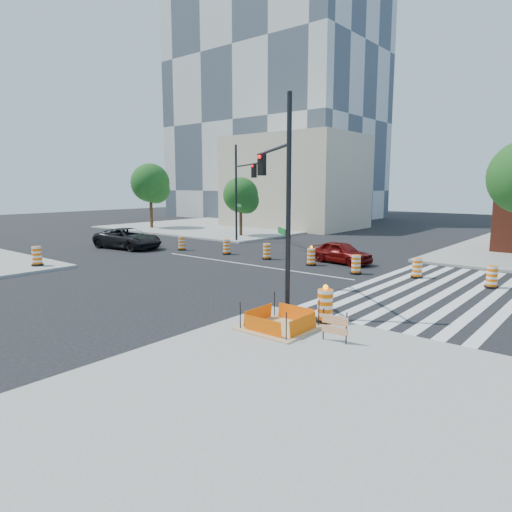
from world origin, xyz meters
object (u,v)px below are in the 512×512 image
object	(u,v)px
red_coupe	(341,252)
signal_pole_se	(278,185)
signal_pole_nw	(241,184)
dark_suv	(128,238)

from	to	relation	value
red_coupe	signal_pole_se	bearing A→B (deg)	-156.09
signal_pole_se	signal_pole_nw	xyz separation A→B (m)	(-13.52, 13.26, 0.08)
signal_pole_se	signal_pole_nw	distance (m)	18.94
signal_pole_nw	signal_pole_se	bearing A→B (deg)	-11.41
signal_pole_se	signal_pole_nw	world-z (taller)	signal_pole_nw
dark_suv	signal_pole_nw	xyz separation A→B (m)	(4.95, 7.26, 4.02)
red_coupe	signal_pole_se	size ratio (longest dim) A/B	0.51
dark_suv	signal_pole_se	xyz separation A→B (m)	(18.47, -6.00, 3.94)
signal_pole_se	signal_pole_nw	bearing A→B (deg)	-4.18
signal_pole_nw	dark_suv	bearing A→B (deg)	-91.22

